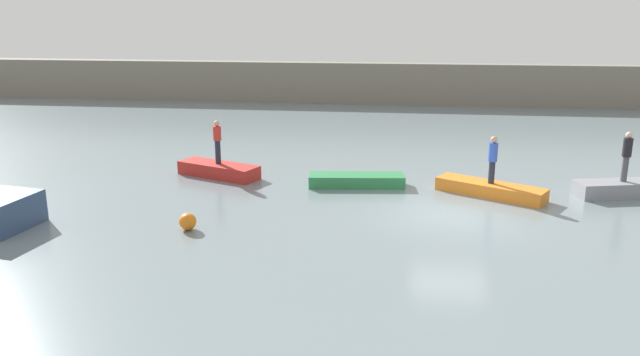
% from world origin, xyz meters
% --- Properties ---
extents(ground_plane, '(120.00, 120.00, 0.00)m').
position_xyz_m(ground_plane, '(0.00, 0.00, 0.00)').
color(ground_plane, slate).
extents(embankment_wall, '(80.00, 1.20, 2.85)m').
position_xyz_m(embankment_wall, '(0.00, 24.36, 1.42)').
color(embankment_wall, gray).
rests_on(embankment_wall, ground_plane).
extents(rowboat_red, '(3.57, 2.30, 0.53)m').
position_xyz_m(rowboat_red, '(-8.95, 3.70, 0.27)').
color(rowboat_red, red).
rests_on(rowboat_red, ground_plane).
extents(rowboat_green, '(3.70, 1.39, 0.45)m').
position_xyz_m(rowboat_green, '(-3.35, 3.01, 0.23)').
color(rowboat_green, '#2D7F47').
rests_on(rowboat_green, ground_plane).
extents(rowboat_orange, '(3.89, 2.81, 0.47)m').
position_xyz_m(rowboat_orange, '(1.53, 2.38, 0.23)').
color(rowboat_orange, orange).
rests_on(rowboat_orange, ground_plane).
extents(rowboat_grey, '(3.51, 1.80, 0.55)m').
position_xyz_m(rowboat_grey, '(6.24, 2.96, 0.27)').
color(rowboat_grey, gray).
rests_on(rowboat_grey, ground_plane).
extents(person_dark_shirt, '(0.32, 0.32, 1.80)m').
position_xyz_m(person_dark_shirt, '(6.24, 2.96, 1.55)').
color(person_dark_shirt, '#4C4C56').
rests_on(person_dark_shirt, rowboat_grey).
extents(person_red_shirt, '(0.32, 0.32, 1.74)m').
position_xyz_m(person_red_shirt, '(-8.95, 3.70, 1.50)').
color(person_red_shirt, '#232838').
rests_on(person_red_shirt, rowboat_red).
extents(person_blue_shirt, '(0.32, 0.32, 1.72)m').
position_xyz_m(person_blue_shirt, '(1.53, 2.38, 1.42)').
color(person_blue_shirt, '#232838').
rests_on(person_blue_shirt, rowboat_orange).
extents(mooring_buoy, '(0.53, 0.53, 0.53)m').
position_xyz_m(mooring_buoy, '(-8.11, -2.51, 0.27)').
color(mooring_buoy, orange).
rests_on(mooring_buoy, ground_plane).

